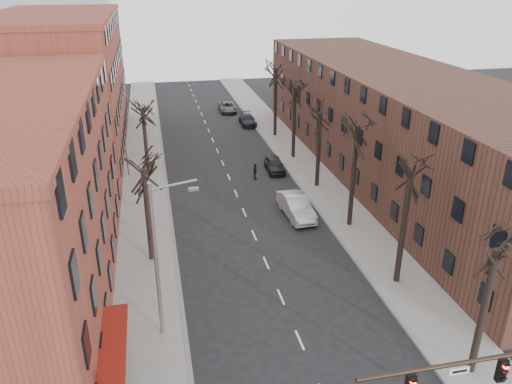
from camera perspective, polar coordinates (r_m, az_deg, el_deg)
sidewalk_left at (r=50.75m, az=-12.63°, el=2.29°), size 4.00×90.00×0.15m
sidewalk_right at (r=52.83m, az=4.96°, el=3.66°), size 4.00×90.00×0.15m
building_left_far at (r=58.24m, az=-21.33°, el=11.13°), size 12.00×28.00×14.00m
building_right at (r=49.89m, az=15.76°, el=7.58°), size 12.00×50.00×10.00m
tree_right_a at (r=28.36m, az=23.25°, el=-18.36°), size 5.20×5.20×10.00m
tree_right_b at (r=33.62m, az=15.69°, el=-9.91°), size 5.20×5.20×10.80m
tree_right_c at (r=39.81m, az=10.58°, el=-3.80°), size 5.20×5.20×11.60m
tree_right_d at (r=46.56m, az=6.94°, el=0.63°), size 5.20×5.20×10.00m
tree_right_e at (r=53.65m, az=4.25°, el=3.92°), size 5.20×5.20×10.80m
tree_right_f at (r=60.97m, az=2.17°, el=6.42°), size 5.20×5.20×11.60m
tree_left_a at (r=35.41m, az=-11.76°, el=-7.62°), size 5.20×5.20×9.50m
tree_left_b at (r=49.83m, az=-12.16°, el=1.84°), size 5.20×5.20×9.50m
streetlight at (r=25.97m, az=-11.03°, el=-7.10°), size 2.45×0.22×9.03m
silver_sedan at (r=40.42m, az=4.61°, el=-1.64°), size 2.10×5.30×1.72m
parked_car_near at (r=49.68m, az=2.14°, el=3.18°), size 1.83×4.18×1.40m
parked_car_mid at (r=65.47m, az=-0.98°, el=8.26°), size 1.95×4.62×1.33m
parked_car_far at (r=72.04m, az=-3.28°, el=9.67°), size 2.29×4.83×1.33m
pedestrian_crossing at (r=47.63m, az=-0.10°, el=2.35°), size 0.41×0.91×1.53m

